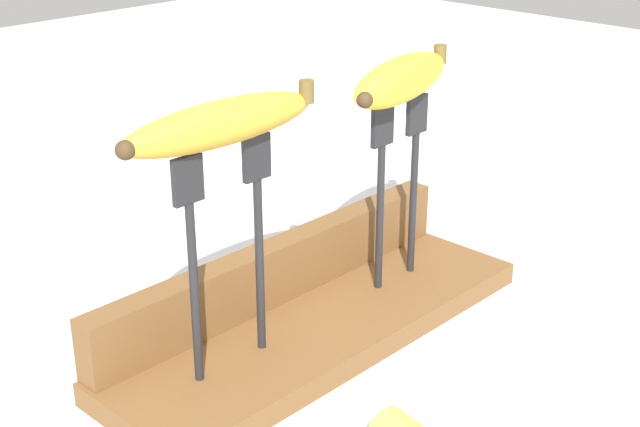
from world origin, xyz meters
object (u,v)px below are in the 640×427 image
object	(u,v)px
banana_raised_left	(225,124)
banana_raised_right	(405,80)
fork_stand_left	(230,240)
fork_stand_right	(402,177)

from	to	relation	value
banana_raised_left	banana_raised_right	distance (m)	0.21
fork_stand_left	banana_raised_left	xyz separation A→B (m)	(-0.00, 0.00, 0.09)
banana_raised_right	banana_raised_left	bearing A→B (deg)	180.00
fork_stand_right	banana_raised_right	xyz separation A→B (m)	(-0.00, -0.00, 0.09)
fork_stand_left	banana_raised_right	world-z (taller)	banana_raised_right
fork_stand_left	banana_raised_right	xyz separation A→B (m)	(0.21, -0.00, 0.09)
fork_stand_left	banana_raised_left	world-z (taller)	banana_raised_left
banana_raised_right	fork_stand_left	bearing A→B (deg)	180.00
fork_stand_left	fork_stand_right	size ratio (longest dim) A/B	1.05
fork_stand_left	fork_stand_right	world-z (taller)	fork_stand_left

